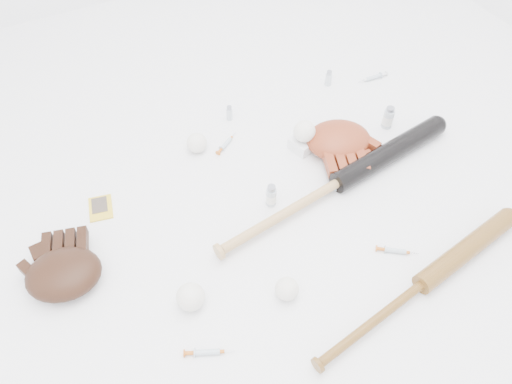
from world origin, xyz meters
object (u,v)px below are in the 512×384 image
bat_dark (339,182)px  glove_dark (64,274)px  pedestal (303,144)px  bat_wood (423,284)px

bat_dark → glove_dark: (-0.88, 0.07, 0.01)m
pedestal → bat_wood: bearing=-90.4°
bat_wood → pedestal: bearing=81.3°
bat_dark → bat_wood: bearing=-98.0°
pedestal → bat_dark: bearing=-90.0°
bat_dark → glove_dark: bearing=167.8°
glove_dark → pedestal: (0.88, 0.15, -0.02)m
bat_dark → bat_wood: bat_dark is taller
bat_dark → bat_wood: 0.42m
bat_dark → pedestal: bat_dark is taller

